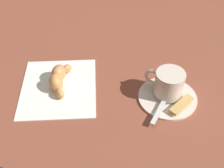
% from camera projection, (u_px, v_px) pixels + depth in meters
% --- Properties ---
extents(ground_plane, '(1.80, 1.80, 0.00)m').
position_uv_depth(ground_plane, '(103.00, 89.00, 0.63)').
color(ground_plane, brown).
extents(saucer, '(0.12, 0.12, 0.01)m').
position_uv_depth(saucer, '(168.00, 97.00, 0.61)').
color(saucer, beige).
rests_on(saucer, ground).
extents(espresso_cup, '(0.07, 0.07, 0.06)m').
position_uv_depth(espresso_cup, '(168.00, 83.00, 0.59)').
color(espresso_cup, beige).
rests_on(espresso_cup, saucer).
extents(teaspoon, '(0.09, 0.10, 0.01)m').
position_uv_depth(teaspoon, '(166.00, 96.00, 0.60)').
color(teaspoon, silver).
rests_on(teaspoon, saucer).
extents(sugar_packet, '(0.06, 0.05, 0.01)m').
position_uv_depth(sugar_packet, '(181.00, 105.00, 0.58)').
color(sugar_packet, tan).
rests_on(sugar_packet, saucer).
extents(napkin, '(0.19, 0.21, 0.00)m').
position_uv_depth(napkin, '(59.00, 87.00, 0.63)').
color(napkin, white).
rests_on(napkin, ground).
extents(croissant, '(0.06, 0.10, 0.04)m').
position_uv_depth(croissant, '(58.00, 78.00, 0.62)').
color(croissant, '#C18144').
rests_on(croissant, napkin).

